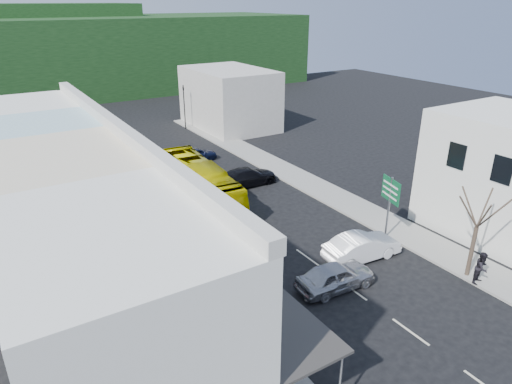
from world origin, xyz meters
name	(u,v)px	position (x,y,z in m)	size (l,w,h in m)	color
ground	(307,257)	(0.00, 0.00, 0.00)	(120.00, 120.00, 0.00)	black
sidewalk_left	(136,223)	(-7.50, 10.00, 0.07)	(3.00, 52.00, 0.15)	gray
sidewalk_right	(305,182)	(7.50, 10.00, 0.07)	(3.00, 52.00, 0.15)	gray
shopfront_row	(67,215)	(-12.49, 5.00, 4.00)	(8.25, 30.00, 8.00)	silver
right_building	(512,175)	(13.50, -4.00, 4.00)	(8.00, 9.00, 8.00)	silver
distant_block_left	(26,135)	(-12.00, 27.00, 3.00)	(8.00, 10.00, 6.00)	#B7B2A8
distant_block_right	(229,98)	(11.00, 30.00, 3.50)	(8.00, 12.00, 7.00)	#B7B2A8
hillside	(61,51)	(-1.45, 65.09, 6.73)	(80.00, 26.00, 14.00)	black
bus	(200,185)	(-2.10, 10.81, 1.55)	(2.50, 11.60, 3.10)	#D7C900
car_silver	(335,277)	(-0.73, -3.37, 0.70)	(1.80, 4.40, 1.40)	#ABABB0
car_white	(362,248)	(2.72, -1.80, 0.70)	(1.80, 4.40, 1.40)	white
car_red	(240,245)	(-3.37, 2.41, 0.70)	(1.90, 4.60, 1.40)	maroon
car_black_near	(247,177)	(2.92, 12.12, 0.70)	(1.84, 4.50, 1.40)	black
car_navy_mid	(197,155)	(1.86, 20.01, 0.70)	(1.80, 4.40, 1.40)	black
car_black_far	(150,159)	(-2.44, 21.10, 0.70)	(1.80, 4.40, 1.40)	black
pedestrian_left	(189,254)	(-6.71, 2.58, 1.00)	(0.60, 0.40, 1.70)	black
pedestrian_right	(481,269)	(6.30, -7.29, 1.00)	(0.70, 0.44, 1.70)	black
direction_sign	(389,209)	(5.80, -0.83, 2.18)	(0.73, 1.95, 4.37)	#0E572F
street_tree	(477,227)	(6.42, -6.46, 3.17)	(2.06, 2.06, 6.34)	#372B21
traffic_signal	(184,107)	(5.88, 31.88, 2.64)	(0.79, 1.16, 5.29)	black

